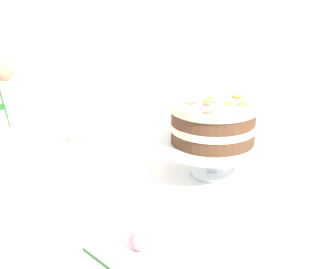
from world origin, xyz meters
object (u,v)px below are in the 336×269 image
Objects in this scene: cake_stand at (212,148)px; fallen_rose at (138,242)px; dining_table at (140,209)px; layer_cake at (213,122)px.

cake_stand is 2.11× the size of fallen_rose.
dining_table is 10.20× the size of fallen_rose.
fallen_rose is at bearing -88.09° from dining_table.
cake_stand is 0.39m from fallen_rose.
layer_cake is at bearing 4.37° from dining_table.
dining_table is at bearing -175.62° from cake_stand.
dining_table is 4.83× the size of cake_stand.
dining_table is at bearing -175.63° from layer_cake.
cake_stand is 1.27× the size of layer_cake.
layer_cake is at bearing 61.71° from fallen_rose.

